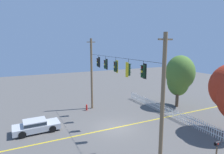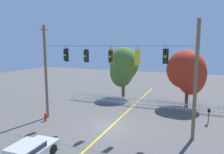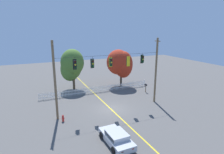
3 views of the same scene
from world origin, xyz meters
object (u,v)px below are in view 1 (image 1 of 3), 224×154
Objects in this scene: traffic_signal_northbound_secondary at (116,67)px; traffic_signal_westbound_side at (128,70)px; roadside_mailbox at (217,145)px; parked_car at (36,125)px; traffic_signal_southbound_primary at (98,62)px; traffic_signal_northbound_primary at (106,64)px; traffic_signal_eastbound_side at (143,71)px; autumn_maple_near_fence at (179,76)px; fire_hydrant at (87,107)px.

traffic_signal_westbound_side is at bearing -0.48° from traffic_signal_northbound_secondary.
traffic_signal_westbound_side is at bearing -143.93° from roadside_mailbox.
parked_car is (-4.90, -7.15, -5.51)m from traffic_signal_westbound_side.
traffic_signal_northbound_secondary is 9.42m from parked_car.
roadside_mailbox is (5.62, 4.10, -4.98)m from traffic_signal_westbound_side.
traffic_signal_northbound_primary is at bearing -0.02° from traffic_signal_southbound_primary.
traffic_signal_westbound_side is (4.66, -0.02, -0.03)m from traffic_signal_northbound_primary.
autumn_maple_near_fence is (-6.99, 10.71, -2.14)m from traffic_signal_eastbound_side.
traffic_signal_northbound_primary is 10.91m from autumn_maple_near_fence.
traffic_signal_northbound_primary reaches higher than autumn_maple_near_fence.
traffic_signal_westbound_side is 10.36m from fire_hydrant.
autumn_maple_near_fence is at bearing 147.60° from roadside_mailbox.
fire_hydrant is at bearing -107.85° from autumn_maple_near_fence.
traffic_signal_westbound_side is 0.36× the size of parked_car.
traffic_signal_northbound_secondary and traffic_signal_eastbound_side have the same top height.
traffic_signal_westbound_side is 1.97× the size of fire_hydrant.
traffic_signal_northbound_primary is 0.21× the size of autumn_maple_near_fence.
roadside_mailbox is at bearing 27.13° from traffic_signal_northbound_secondary.
traffic_signal_southbound_primary is at bearing 179.83° from traffic_signal_westbound_side.
roadside_mailbox is (14.20, 4.99, 0.76)m from fire_hydrant.
traffic_signal_southbound_primary is at bearing 179.98° from traffic_signal_northbound_primary.
traffic_signal_northbound_secondary reaches higher than autumn_maple_near_fence.
traffic_signal_northbound_secondary is at bearing 8.33° from fire_hydrant.
traffic_signal_westbound_side is 10.28m from parked_car.
parked_car is 15.42m from roadside_mailbox.
autumn_maple_near_fence is at bearing 90.95° from traffic_signal_northbound_primary.
traffic_signal_northbound_secondary is (2.33, 0.00, -0.01)m from traffic_signal_northbound_primary.
traffic_signal_westbound_side is 8.56m from roadside_mailbox.
traffic_signal_southbound_primary is 8.88m from traffic_signal_eastbound_side.
parked_car is at bearing -59.58° from fire_hydrant.
autumn_maple_near_fence is 4.90× the size of roadside_mailbox.
autumn_maple_near_fence is at bearing 89.78° from parked_car.
traffic_signal_northbound_secondary is 11.19m from autumn_maple_near_fence.
parked_car is at bearing -109.72° from traffic_signal_northbound_secondary.
roadside_mailbox is at bearing -32.40° from autumn_maple_near_fence.
traffic_signal_northbound_secondary reaches higher than fire_hydrant.
traffic_signal_northbound_secondary is 2.33m from traffic_signal_westbound_side.
traffic_signal_westbound_side is at bearing 5.96° from fire_hydrant.
autumn_maple_near_fence reaches higher than parked_car.
traffic_signal_southbound_primary is 1.02× the size of roadside_mailbox.
traffic_signal_westbound_side and traffic_signal_eastbound_side have the same top height.
autumn_maple_near_fence is (-0.18, 10.71, -2.05)m from traffic_signal_northbound_primary.
roadside_mailbox is at bearing 18.26° from traffic_signal_southbound_primary.
traffic_signal_northbound_primary is 9.07m from parked_car.
traffic_signal_southbound_primary is 0.21× the size of autumn_maple_near_fence.
fire_hydrant is at bearing -171.67° from traffic_signal_northbound_secondary.
traffic_signal_southbound_primary is at bearing 26.32° from fire_hydrant.
traffic_signal_northbound_primary and traffic_signal_westbound_side have the same top height.
parked_car is 5.54× the size of fire_hydrant.
parked_car is at bearing -90.22° from autumn_maple_near_fence.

